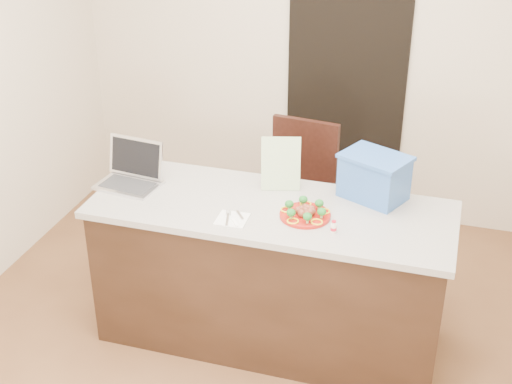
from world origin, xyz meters
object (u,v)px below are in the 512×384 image
(blue_box, at_px, (374,177))
(chair, at_px, (300,188))
(yogurt_bottle, at_px, (334,228))
(laptop, at_px, (132,172))
(island, at_px, (270,274))
(plate, at_px, (305,215))
(napkin, at_px, (232,219))

(blue_box, xyz_separation_m, chair, (-0.56, 0.59, -0.45))
(blue_box, bearing_deg, chair, 158.09)
(yogurt_bottle, relative_size, chair, 0.07)
(yogurt_bottle, xyz_separation_m, laptop, (-1.27, 0.23, 0.04))
(island, bearing_deg, plate, -15.08)
(laptop, bearing_deg, napkin, -12.85)
(laptop, height_order, chair, laptop)
(yogurt_bottle, xyz_separation_m, chair, (-0.42, 1.04, -0.34))
(island, height_order, yogurt_bottle, yogurt_bottle)
(napkin, xyz_separation_m, yogurt_bottle, (0.56, 0.03, 0.03))
(island, distance_m, napkin, 0.53)
(napkin, xyz_separation_m, chair, (0.13, 1.06, -0.32))
(chair, bearing_deg, blue_box, -38.97)
(island, height_order, laptop, laptop)
(napkin, distance_m, blue_box, 0.85)
(napkin, distance_m, yogurt_bottle, 0.56)
(napkin, bearing_deg, yogurt_bottle, 2.98)
(plate, relative_size, laptop, 0.73)
(plate, height_order, yogurt_bottle, yogurt_bottle)
(plate, relative_size, chair, 0.26)
(island, height_order, chair, chair)
(laptop, xyz_separation_m, chair, (0.85, 0.81, -0.38))
(yogurt_bottle, height_order, chair, chair)
(laptop, bearing_deg, chair, 50.38)
(island, bearing_deg, laptop, 176.60)
(napkin, xyz_separation_m, laptop, (-0.72, 0.26, 0.07))
(laptop, xyz_separation_m, blue_box, (1.41, 0.22, 0.07))
(plate, xyz_separation_m, laptop, (-1.09, 0.11, 0.06))
(napkin, distance_m, laptop, 0.76)
(chair, bearing_deg, napkin, -89.93)
(island, xyz_separation_m, plate, (0.21, -0.06, 0.47))
(yogurt_bottle, bearing_deg, plate, 147.00)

